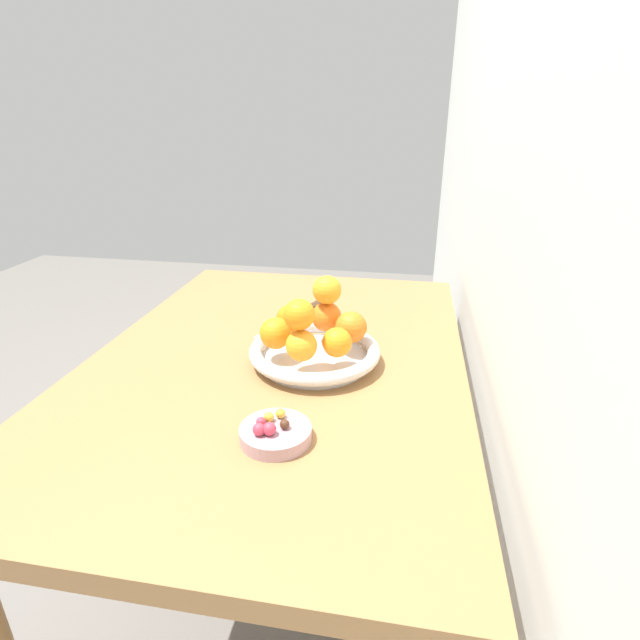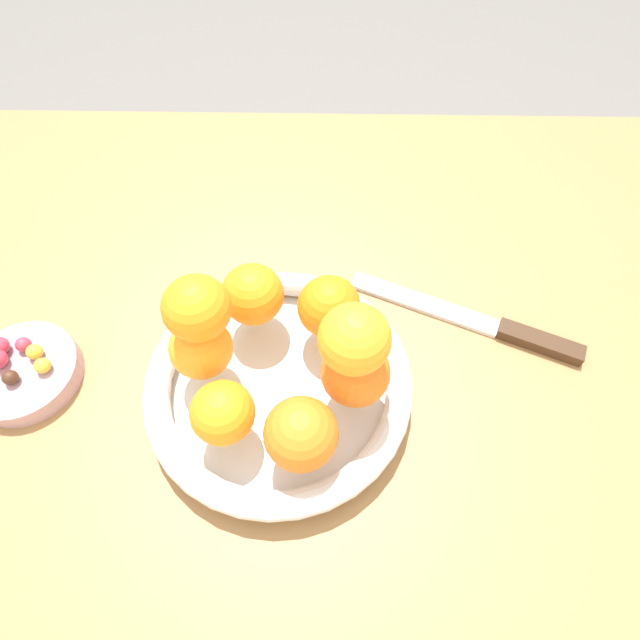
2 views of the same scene
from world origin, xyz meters
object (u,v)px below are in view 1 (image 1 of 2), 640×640
orange_3 (276,333)px  candy_ball_5 (269,429)px  candy_ball_0 (261,422)px  candy_ball_2 (269,417)px  dining_table (279,392)px  orange_4 (301,346)px  orange_5 (337,342)px  candy_ball_1 (285,424)px  fruit_bowl (315,353)px  candy_ball_4 (280,413)px  candy_ball_3 (259,429)px  orange_7 (299,315)px  orange_1 (327,317)px  orange_6 (327,290)px  knife (297,317)px  orange_2 (291,319)px  candy_dish (276,434)px  orange_0 (351,327)px

orange_3 → candy_ball_5: size_ratio=3.04×
candy_ball_0 → candy_ball_2: same height
dining_table → orange_3: 0.17m
orange_4 → orange_5: 0.07m
candy_ball_1 → dining_table: bearing=-163.2°
fruit_bowl → candy_ball_4: 0.24m
orange_5 → candy_ball_3: orange_5 is taller
orange_3 → dining_table: bearing=-167.5°
fruit_bowl → orange_7: orange_7 is taller
orange_1 → orange_6: size_ratio=1.06×
fruit_bowl → orange_4: 0.08m
orange_3 → candy_ball_4: size_ratio=3.91×
orange_3 → knife: bearing=-177.1°
candy_ball_0 → candy_ball_2: bearing=149.5°
orange_2 → knife: orange_2 is taller
orange_1 → orange_5: bearing=18.7°
orange_7 → candy_ball_0: 0.22m
dining_table → candy_ball_2: 0.29m
candy_dish → candy_ball_1: (-0.00, 0.01, 0.02)m
dining_table → orange_0: bearing=93.5°
orange_2 → candy_ball_5: size_ratio=3.03×
orange_2 → orange_4: bearing=21.8°
orange_4 → orange_5: bearing=113.8°
candy_ball_1 → candy_dish: bearing=-89.1°
candy_ball_0 → candy_ball_5: (0.02, 0.02, 0.00)m
orange_0 → orange_2: 0.13m
candy_ball_2 → candy_ball_3: bearing=-7.6°
dining_table → orange_0: orange_0 is taller
dining_table → orange_6: orange_6 is taller
fruit_bowl → orange_5: orange_5 is taller
orange_5 → orange_7: (0.02, -0.07, 0.06)m
orange_1 → orange_2: (0.02, -0.07, -0.00)m
candy_ball_5 → candy_ball_4: bearing=173.8°
dining_table → candy_ball_1: size_ratio=72.23×
orange_1 → knife: size_ratio=0.25×
orange_5 → candy_ball_4: orange_5 is taller
dining_table → orange_0: 0.22m
candy_ball_2 → candy_ball_4: 0.02m
orange_6 → orange_5: bearing=18.8°
knife → candy_dish: bearing=8.5°
candy_dish → candy_ball_1: 0.02m
candy_dish → orange_6: bearing=175.6°
orange_1 → candy_ball_3: (0.36, -0.04, -0.04)m
orange_3 → candy_ball_1: 0.25m
candy_dish → orange_0: size_ratio=1.75×
orange_4 → candy_dish: bearing=-0.1°
orange_2 → candy_ball_5: bearing=7.4°
orange_5 → candy_ball_0: orange_5 is taller
dining_table → orange_3: bearing=12.5°
orange_3 → orange_4: size_ratio=1.05×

